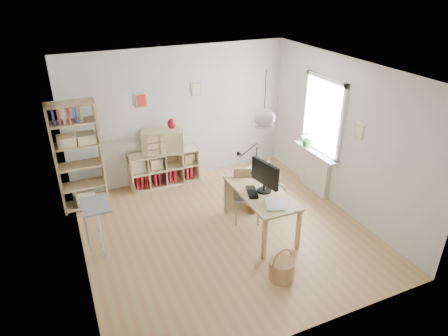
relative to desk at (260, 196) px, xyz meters
name	(u,v)px	position (x,y,z in m)	size (l,w,h in m)	color
ground	(226,232)	(-0.55, 0.15, -0.66)	(4.50, 4.50, 0.00)	tan
room_shell	(264,118)	(0.00, 0.00, 1.34)	(4.50, 4.50, 4.50)	white
window_unit	(323,116)	(1.68, 0.75, 0.89)	(0.07, 1.16, 1.46)	white
radiator	(315,172)	(1.64, 0.75, -0.26)	(0.10, 0.80, 0.80)	silver
windowsill	(315,152)	(1.59, 0.75, 0.17)	(0.22, 1.20, 0.06)	silver
desk	(260,196)	(0.00, 0.00, 0.00)	(0.70, 1.50, 0.75)	tan
cube_shelf	(163,170)	(-1.02, 2.23, -0.36)	(1.40, 0.38, 0.72)	beige
tall_bookshelf	(78,153)	(-2.59, 1.95, 0.43)	(0.80, 0.38, 2.00)	tan
side_table	(92,215)	(-2.59, 0.50, 0.01)	(0.40, 0.55, 0.85)	gray
chair	(246,192)	(-0.04, 0.42, -0.14)	(0.58, 0.58, 0.91)	gray
wicker_basket	(281,269)	(-0.28, -1.18, -0.49)	(0.36, 0.36, 0.50)	#AC804D
storage_chest	(264,190)	(0.54, 0.82, -0.44)	(0.72, 0.79, 0.65)	silver
monitor	(265,175)	(0.05, -0.03, 0.39)	(0.24, 0.59, 0.52)	black
keyboard	(252,192)	(-0.15, 0.01, 0.10)	(0.15, 0.41, 0.02)	black
task_lamp	(247,157)	(0.05, 0.61, 0.42)	(0.46, 0.17, 0.49)	black
yarn_ball	(252,171)	(0.12, 0.55, 0.17)	(0.14, 0.14, 0.14)	#490912
paper_tray	(275,205)	(-0.02, -0.48, 0.11)	(0.27, 0.34, 0.03)	silver
drawer_chest	(163,141)	(-0.99, 2.19, 0.29)	(0.80, 0.37, 0.46)	beige
red_vase	(172,124)	(-0.79, 2.19, 0.62)	(0.17, 0.17, 0.20)	maroon
potted_plant	(308,138)	(1.57, 1.00, 0.37)	(0.31, 0.27, 0.34)	#2B5B22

